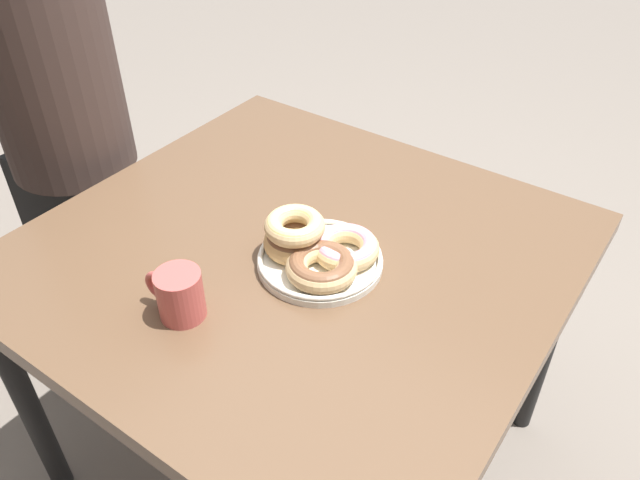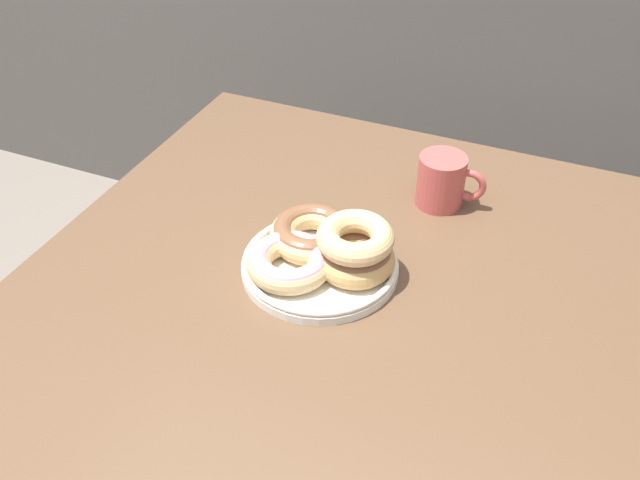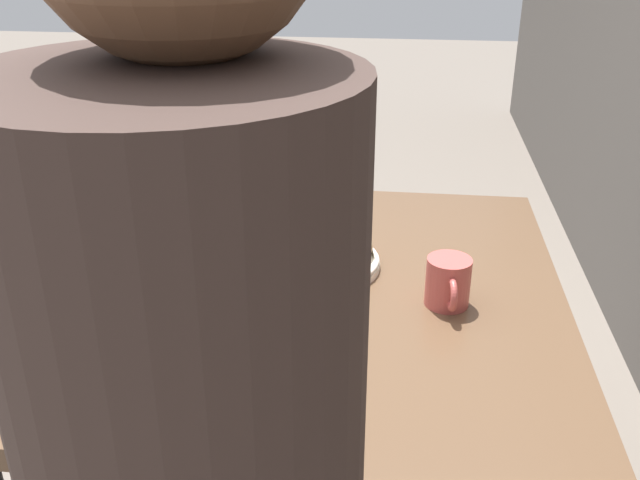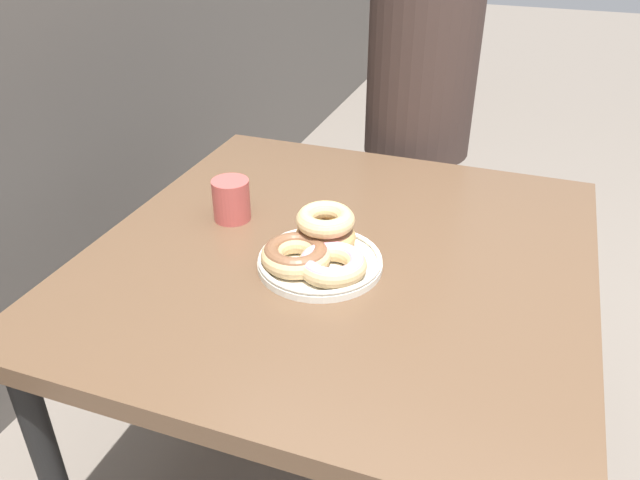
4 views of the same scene
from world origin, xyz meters
name	(u,v)px [view 3 (image 3 of 4)]	position (x,y,z in m)	size (l,w,h in m)	color
dining_table	(307,315)	(0.00, 0.16, 0.63)	(1.01, 0.98, 0.70)	brown
donut_plate	(322,252)	(-0.07, 0.18, 0.74)	(0.25, 0.26, 0.09)	silver
coffee_mug	(448,282)	(0.05, 0.43, 0.75)	(0.12, 0.08, 0.09)	#B74C47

